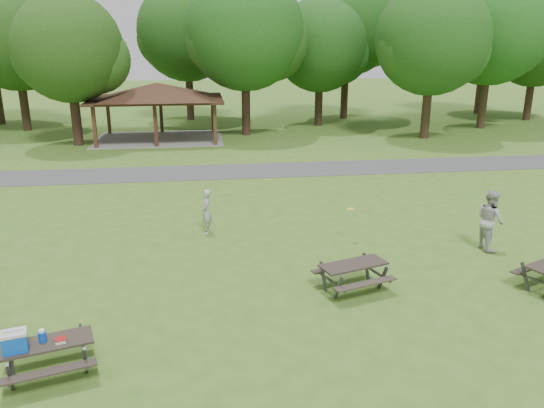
{
  "coord_description": "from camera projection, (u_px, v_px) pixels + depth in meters",
  "views": [
    {
      "loc": [
        -1.23,
        -12.44,
        6.44
      ],
      "look_at": [
        1.0,
        4.0,
        1.3
      ],
      "focal_mm": 35.0,
      "sensor_mm": 36.0,
      "label": 1
    }
  ],
  "objects": [
    {
      "name": "frisbee_catcher",
      "position": [
        490.0,
        220.0,
        16.82
      ],
      "size": [
        0.79,
        0.98,
        1.95
      ],
      "primitive_type": "imported",
      "rotation": [
        0.0,
        0.0,
        1.62
      ],
      "color": "#B0B0B3",
      "rests_on": "ground"
    },
    {
      "name": "pavilion",
      "position": [
        157.0,
        93.0,
        35.13
      ],
      "size": [
        8.6,
        7.01,
        3.76
      ],
      "color": "#3E2216",
      "rests_on": "ground"
    },
    {
      "name": "tree_row_d",
      "position": [
        70.0,
        52.0,
        32.3
      ],
      "size": [
        6.93,
        6.6,
        9.27
      ],
      "color": "black",
      "rests_on": "ground"
    },
    {
      "name": "tree_row_i",
      "position": [
        537.0,
        47.0,
        42.91
      ],
      "size": [
        7.14,
        6.8,
        9.52
      ],
      "color": "#311E15",
      "rests_on": "ground"
    },
    {
      "name": "tree_deep_d",
      "position": [
        487.0,
        33.0,
        46.58
      ],
      "size": [
        8.4,
        8.0,
        11.27
      ],
      "color": "#2F1E15",
      "rests_on": "ground"
    },
    {
      "name": "tree_deep_b",
      "position": [
        188.0,
        34.0,
        42.81
      ],
      "size": [
        8.4,
        8.0,
        11.13
      ],
      "color": "#311F16",
      "rests_on": "ground"
    },
    {
      "name": "tree_row_h",
      "position": [
        492.0,
        32.0,
        38.49
      ],
      "size": [
        8.61,
        8.2,
        11.37
      ],
      "color": "#312315",
      "rests_on": "ground"
    },
    {
      "name": "tree_deep_c",
      "position": [
        348.0,
        27.0,
        43.37
      ],
      "size": [
        8.82,
        8.4,
        11.9
      ],
      "color": "black",
      "rests_on": "ground"
    },
    {
      "name": "frisbee_in_flight",
      "position": [
        350.0,
        209.0,
        17.43
      ],
      "size": [
        0.28,
        0.28,
        0.02
      ],
      "color": "yellow",
      "rests_on": "ground"
    },
    {
      "name": "picnic_table_near",
      "position": [
        37.0,
        347.0,
        10.37
      ],
      "size": [
        2.08,
        1.84,
        1.22
      ],
      "color": "#2A241E",
      "rests_on": "ground"
    },
    {
      "name": "tree_row_g",
      "position": [
        433.0,
        42.0,
        34.62
      ],
      "size": [
        7.77,
        7.4,
        10.25
      ],
      "color": "black",
      "rests_on": "ground"
    },
    {
      "name": "asphalt_path",
      "position": [
        226.0,
        172.0,
        27.08
      ],
      "size": [
        120.0,
        3.2,
        0.02
      ],
      "primitive_type": "cube",
      "color": "#414143",
      "rests_on": "ground"
    },
    {
      "name": "ground",
      "position": [
        255.0,
        298.0,
        13.84
      ],
      "size": [
        160.0,
        160.0,
        0.0
      ],
      "primitive_type": "plane",
      "color": "#3D661D",
      "rests_on": "ground"
    },
    {
      "name": "tree_row_c",
      "position": [
        17.0,
        39.0,
        37.59
      ],
      "size": [
        8.19,
        7.8,
        10.67
      ],
      "color": "black",
      "rests_on": "ground"
    },
    {
      "name": "tree_row_f",
      "position": [
        321.0,
        48.0,
        40.14
      ],
      "size": [
        7.35,
        7.0,
        9.55
      ],
      "color": "black",
      "rests_on": "ground"
    },
    {
      "name": "tree_row_e",
      "position": [
        246.0,
        35.0,
        35.78
      ],
      "size": [
        8.4,
        8.0,
        11.02
      ],
      "color": "black",
      "rests_on": "ground"
    },
    {
      "name": "frisbee_thrower",
      "position": [
        206.0,
        212.0,
        18.27
      ],
      "size": [
        0.39,
        0.58,
        1.56
      ],
      "primitive_type": "imported",
      "rotation": [
        0.0,
        0.0,
        -1.53
      ],
      "color": "#A8A8AA",
      "rests_on": "ground"
    },
    {
      "name": "picnic_table_middle",
      "position": [
        353.0,
        270.0,
        14.13
      ],
      "size": [
        2.15,
        1.92,
        0.78
      ],
      "color": "#2A221E",
      "rests_on": "ground"
    }
  ]
}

